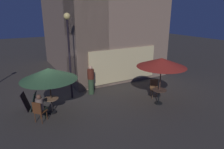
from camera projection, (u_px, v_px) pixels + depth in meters
The scene contains 12 objects.
ground_plane at pixel (62, 103), 10.07m from camera, with size 60.00×60.00×0.00m, color #3B3630.
cafe_building at pixel (89, 12), 13.59m from camera, with size 6.79×8.96×8.91m.
street_lamp_near_corner at pixel (69, 41), 9.84m from camera, with size 0.32×0.32×4.43m.
menu_sandwich_board at pixel (30, 101), 9.27m from camera, with size 0.79×0.74×0.86m.
cafe_table_0 at pixel (52, 103), 9.01m from camera, with size 0.65×0.65×0.72m.
cafe_table_1 at pixel (159, 94), 9.92m from camera, with size 0.71×0.71×0.75m.
patio_umbrella_0 at pixel (49, 74), 8.59m from camera, with size 2.48×2.48×2.15m.
patio_umbrella_1 at pixel (162, 63), 9.43m from camera, with size 2.38×2.38×2.37m.
cafe_chair_0 at pixel (39, 110), 8.19m from camera, with size 0.60×0.60×0.95m.
cafe_chair_1 at pixel (154, 87), 10.65m from camera, with size 0.57×0.57×1.00m.
patron_seated_0 at pixel (41, 106), 8.30m from camera, with size 0.49×0.48×1.23m.
patron_standing_1 at pixel (91, 80), 11.03m from camera, with size 0.37×0.37×1.64m.
Camera 1 is at (-2.19, -9.25, 4.46)m, focal length 31.67 mm.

